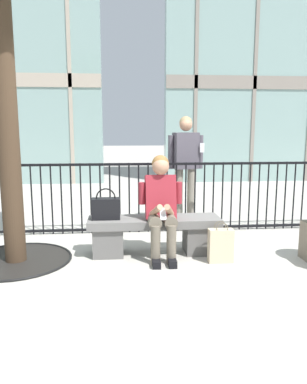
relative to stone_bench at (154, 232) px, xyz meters
name	(u,v)px	position (x,y,z in m)	size (l,w,h in m)	color
ground_plane	(154,253)	(0.00, 0.00, -0.27)	(60.00, 60.00, 0.00)	#B2ADA3
stone_bench	(154,232)	(0.00, 0.00, 0.00)	(1.60, 0.44, 0.45)	slate
seated_person_with_phone	(161,204)	(0.07, -0.13, 0.38)	(0.52, 0.66, 1.21)	#6B6051
handbag_on_bench	(106,208)	(-0.58, -0.01, 0.31)	(0.34, 0.17, 0.37)	black
shopping_bag	(221,245)	(0.73, -0.38, -0.07)	(0.28, 0.13, 0.48)	beige
bystander_at_railing	(185,162)	(0.62, 1.37, 0.73)	(0.55, 0.30, 1.71)	gray
plaza_railing	(148,197)	(0.00, 0.98, 0.25)	(9.22, 0.04, 1.03)	black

